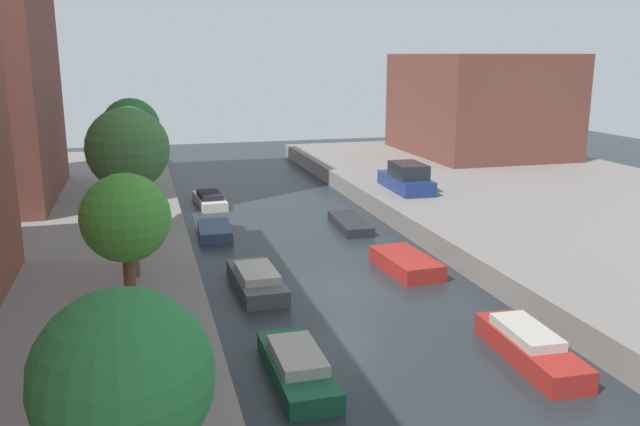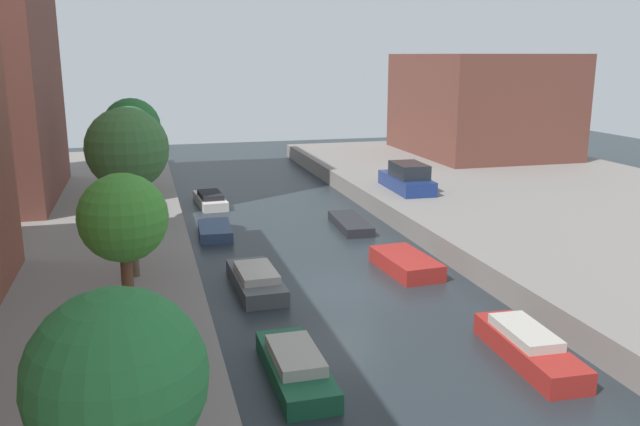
% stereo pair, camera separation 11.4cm
% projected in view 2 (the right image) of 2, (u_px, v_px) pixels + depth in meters
% --- Properties ---
extents(ground_plane, '(84.00, 84.00, 0.00)m').
position_uv_depth(ground_plane, '(341.00, 290.00, 23.72)').
color(ground_plane, '#232B30').
extents(low_block_right, '(10.00, 12.56, 7.34)m').
position_uv_depth(low_block_right, '(480.00, 104.00, 49.21)').
color(low_block_right, brown).
rests_on(low_block_right, quay_right).
extents(street_tree_0, '(2.38, 2.38, 4.43)m').
position_uv_depth(street_tree_0, '(117.00, 379.00, 8.46)').
color(street_tree_0, brown).
rests_on(street_tree_0, quay_left).
extents(street_tree_1, '(1.92, 1.92, 4.86)m').
position_uv_depth(street_tree_1, '(123.00, 221.00, 14.06)').
color(street_tree_1, brown).
rests_on(street_tree_1, quay_left).
extents(street_tree_2, '(2.68, 2.68, 5.67)m').
position_uv_depth(street_tree_2, '(127.00, 150.00, 21.21)').
color(street_tree_2, brown).
rests_on(street_tree_2, quay_left).
extents(street_tree_3, '(2.18, 2.18, 5.23)m').
position_uv_depth(street_tree_3, '(130.00, 133.00, 27.39)').
color(street_tree_3, brown).
rests_on(street_tree_3, quay_left).
extents(street_tree_4, '(2.92, 2.92, 5.16)m').
position_uv_depth(street_tree_4, '(132.00, 127.00, 33.61)').
color(street_tree_4, brown).
rests_on(street_tree_4, quay_left).
extents(parked_car, '(1.92, 4.70, 1.54)m').
position_uv_depth(parked_car, '(407.00, 179.00, 36.13)').
color(parked_car, navy).
rests_on(parked_car, quay_right).
extents(moored_boat_left_2, '(1.39, 4.15, 0.84)m').
position_uv_depth(moored_boat_left_2, '(295.00, 366.00, 17.18)').
color(moored_boat_left_2, '#195638').
rests_on(moored_boat_left_2, ground_plane).
extents(moored_boat_left_3, '(1.62, 4.29, 0.83)m').
position_uv_depth(moored_boat_left_3, '(256.00, 280.00, 23.78)').
color(moored_boat_left_3, '#4C5156').
rests_on(moored_boat_left_3, ground_plane).
extents(moored_boat_left_4, '(1.61, 3.17, 0.49)m').
position_uv_depth(moored_boat_left_4, '(215.00, 231.00, 30.84)').
color(moored_boat_left_4, '#33476B').
rests_on(moored_boat_left_4, ground_plane).
extents(moored_boat_left_5, '(1.63, 4.07, 0.79)m').
position_uv_depth(moored_boat_left_5, '(210.00, 199.00, 37.07)').
color(moored_boat_left_5, beige).
rests_on(moored_boat_left_5, ground_plane).
extents(moored_boat_right_2, '(1.47, 4.33, 0.90)m').
position_uv_depth(moored_boat_right_2, '(528.00, 347.00, 18.21)').
color(moored_boat_right_2, maroon).
rests_on(moored_boat_right_2, ground_plane).
extents(moored_boat_right_3, '(1.90, 3.57, 0.64)m').
position_uv_depth(moored_boat_right_3, '(406.00, 263.00, 25.75)').
color(moored_boat_right_3, maroon).
rests_on(moored_boat_right_3, ground_plane).
extents(moored_boat_right_4, '(1.53, 4.03, 0.45)m').
position_uv_depth(moored_boat_right_4, '(350.00, 223.00, 32.24)').
color(moored_boat_right_4, '#232328').
rests_on(moored_boat_right_4, ground_plane).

